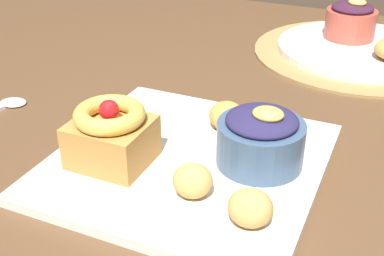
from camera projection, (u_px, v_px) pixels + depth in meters
dining_table at (246, 140)px, 0.81m from camera, size 1.46×1.00×0.73m
woven_placemat at (359, 53)px, 0.91m from camera, size 0.38×0.38×0.00m
front_plate at (185, 161)px, 0.59m from camera, size 0.30×0.30×0.01m
cake_slice at (111, 134)px, 0.56m from camera, size 0.09×0.08×0.08m
berry_ramekin at (261, 138)px, 0.56m from camera, size 0.10×0.10×0.07m
fritter_front at (250, 208)px, 0.48m from camera, size 0.04×0.04×0.04m
fritter_middle at (226, 116)px, 0.64m from camera, size 0.04×0.04×0.04m
fritter_back at (193, 181)px, 0.51m from camera, size 0.04×0.04×0.04m
back_plate at (360, 49)px, 0.90m from camera, size 0.29×0.29×0.01m
back_ramekin at (351, 20)px, 0.92m from camera, size 0.09×0.09×0.08m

